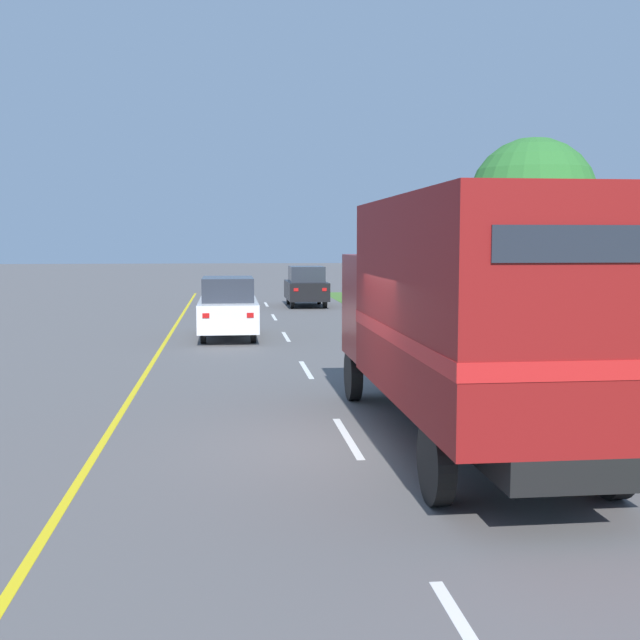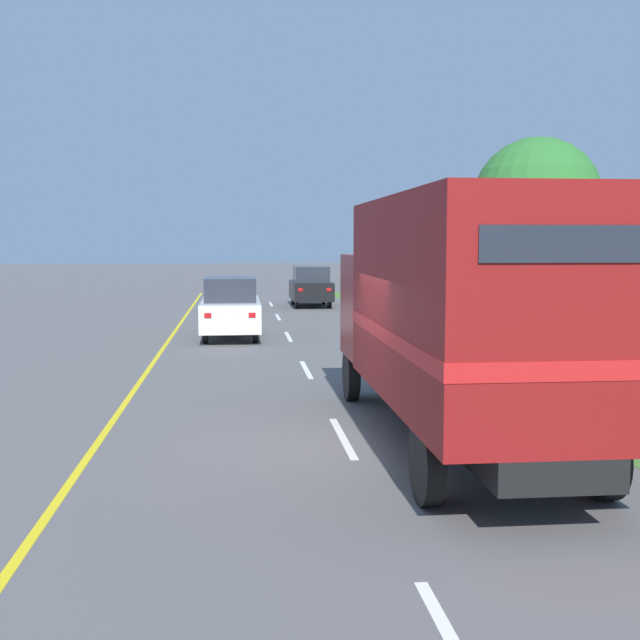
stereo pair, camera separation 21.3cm
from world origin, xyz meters
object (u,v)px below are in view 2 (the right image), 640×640
roadside_tree_mid (537,202)px  lead_car_white (231,307)px  highway_sign (611,287)px  horse_trailer_truck (461,311)px  roadside_tree_near (637,247)px  lead_car_black_ahead (311,286)px

roadside_tree_mid → lead_car_white: bearing=-161.1°
highway_sign → roadside_tree_mid: (2.83, 12.02, 2.46)m
horse_trailer_truck → roadside_tree_near: bearing=51.2°
roadside_tree_mid → horse_trailer_truck: bearing=-113.9°
horse_trailer_truck → highway_sign: 7.66m
roadside_tree_near → roadside_tree_mid: roadside_tree_mid is taller
highway_sign → roadside_tree_near: bearing=55.8°
highway_sign → roadside_tree_near: (2.32, 3.42, 0.85)m
horse_trailer_truck → lead_car_white: 14.36m
horse_trailer_truck → lead_car_black_ahead: bearing=89.6°
lead_car_black_ahead → highway_sign: 20.69m
lead_car_white → highway_sign: 11.79m
lead_car_black_ahead → roadside_tree_mid: size_ratio=0.56×
roadside_tree_near → lead_car_white: bearing=156.3°
highway_sign → roadside_tree_near: size_ratio=0.70×
horse_trailer_truck → lead_car_black_ahead: (0.20, 25.84, -1.06)m
lead_car_black_ahead → roadside_tree_near: roadside_tree_near is taller
lead_car_white → roadside_tree_mid: roadside_tree_mid is taller
highway_sign → roadside_tree_mid: bearing=76.8°
lead_car_white → lead_car_black_ahead: bearing=73.2°
horse_trailer_truck → lead_car_black_ahead: 25.86m
lead_car_black_ahead → roadside_tree_mid: (7.68, -8.06, 3.52)m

